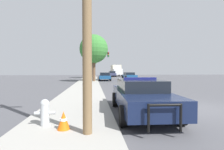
# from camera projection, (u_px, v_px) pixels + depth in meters

# --- Properties ---
(ground_plane) EXTENTS (110.00, 110.00, 0.00)m
(ground_plane) POSITION_uv_depth(u_px,v_px,m) (186.00, 108.00, 8.16)
(ground_plane) COLOR #4F4F54
(sidewalk_left) EXTENTS (3.00, 110.00, 0.13)m
(sidewalk_left) POSITION_uv_depth(u_px,v_px,m) (76.00, 109.00, 7.62)
(sidewalk_left) COLOR #A3A099
(sidewalk_left) RESTS_ON ground_plane
(police_car) EXTENTS (2.24, 5.16, 1.48)m
(police_car) POSITION_uv_depth(u_px,v_px,m) (141.00, 95.00, 7.12)
(police_car) COLOR #141E3D
(police_car) RESTS_ON ground_plane
(fire_hydrant) EXTENTS (0.60, 0.26, 0.78)m
(fire_hydrant) POSITION_uv_depth(u_px,v_px,m) (45.00, 111.00, 5.19)
(fire_hydrant) COLOR #B7BCC1
(fire_hydrant) RESTS_ON sidewalk_left
(utility_pole) EXTENTS (1.40, 0.24, 6.61)m
(utility_pole) POSITION_uv_depth(u_px,v_px,m) (87.00, 0.00, 4.44)
(utility_pole) COLOR brown
(utility_pole) RESTS_ON sidewalk_left
(traffic_light) EXTENTS (4.39, 0.35, 5.08)m
(traffic_light) POSITION_uv_depth(u_px,v_px,m) (95.00, 59.00, 31.76)
(traffic_light) COLOR #424247
(traffic_light) RESTS_ON sidewalk_left
(car_background_midblock) EXTENTS (2.10, 4.42, 1.36)m
(car_background_midblock) POSITION_uv_depth(u_px,v_px,m) (105.00, 76.00, 29.22)
(car_background_midblock) COLOR navy
(car_background_midblock) RESTS_ON ground_plane
(car_background_oncoming) EXTENTS (2.13, 4.55, 1.35)m
(car_background_oncoming) POSITION_uv_depth(u_px,v_px,m) (129.00, 76.00, 31.56)
(car_background_oncoming) COLOR navy
(car_background_oncoming) RESTS_ON ground_plane
(car_background_distant) EXTENTS (1.98, 4.66, 1.50)m
(car_background_distant) POSITION_uv_depth(u_px,v_px,m) (112.00, 74.00, 46.26)
(car_background_distant) COLOR #333856
(car_background_distant) RESTS_ON ground_plane
(box_truck) EXTENTS (2.81, 7.44, 3.21)m
(box_truck) POSITION_uv_depth(u_px,v_px,m) (116.00, 70.00, 50.94)
(box_truck) COLOR silver
(box_truck) RESTS_ON ground_plane
(tree_sidewalk_mid) EXTENTS (4.21, 4.21, 6.89)m
(tree_sidewalk_mid) POSITION_uv_depth(u_px,v_px,m) (94.00, 49.00, 25.84)
(tree_sidewalk_mid) COLOR brown
(tree_sidewalk_mid) RESTS_ON sidewalk_left
(tree_sidewalk_far) EXTENTS (3.75, 3.75, 6.45)m
(tree_sidewalk_far) POSITION_uv_depth(u_px,v_px,m) (91.00, 57.00, 38.45)
(tree_sidewalk_far) COLOR brown
(tree_sidewalk_far) RESTS_ON sidewalk_left
(traffic_cone) EXTENTS (0.35, 0.35, 0.51)m
(traffic_cone) POSITION_uv_depth(u_px,v_px,m) (64.00, 120.00, 4.85)
(traffic_cone) COLOR orange
(traffic_cone) RESTS_ON sidewalk_left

